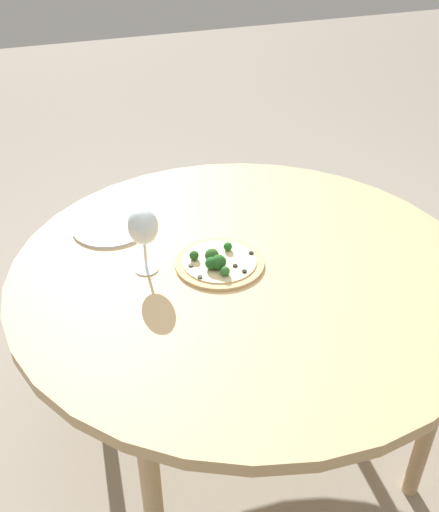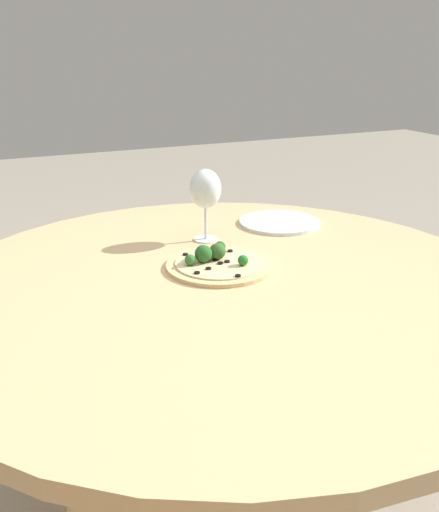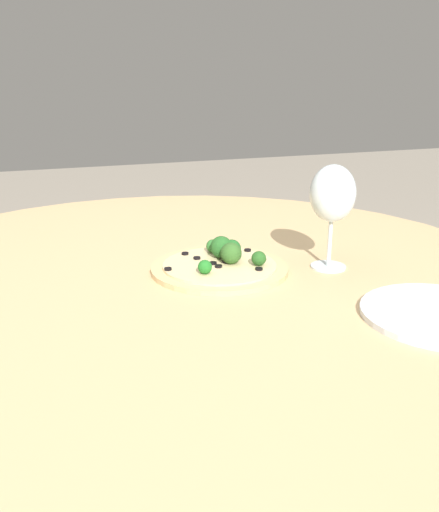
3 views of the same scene
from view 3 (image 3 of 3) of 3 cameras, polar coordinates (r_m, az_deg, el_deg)
The scene contains 3 objects.
dining_table at distance 1.11m, azimuth -4.04°, elevation -4.15°, with size 1.38×1.38×0.75m.
pizza at distance 1.09m, azimuth 0.18°, elevation -0.79°, with size 0.26×0.26×0.06m.
wine_glass at distance 1.09m, azimuth 11.25°, elevation 5.97°, with size 0.09×0.09×0.20m.
Camera 3 is at (0.27, 0.99, 1.12)m, focal length 40.00 mm.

